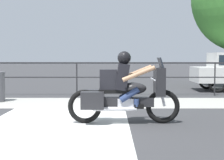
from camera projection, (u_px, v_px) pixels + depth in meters
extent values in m
plane|color=#38383A|center=(51.00, 124.00, 7.32)|extent=(120.00, 120.00, 0.00)
cube|color=#A8A59E|center=(71.00, 103.00, 10.71)|extent=(44.00, 2.40, 0.01)
cube|color=silver|center=(56.00, 126.00, 7.12)|extent=(3.06, 6.00, 0.01)
cube|color=#232326|center=(77.00, 63.00, 12.61)|extent=(36.00, 0.04, 0.06)
cube|color=#232326|center=(77.00, 77.00, 12.64)|extent=(36.00, 0.03, 0.04)
cylinder|color=#232326|center=(77.00, 79.00, 12.65)|extent=(0.05, 0.05, 1.24)
cylinder|color=#232326|center=(215.00, 79.00, 12.65)|extent=(0.05, 0.05, 1.24)
torus|color=black|center=(163.00, 106.00, 7.41)|extent=(0.73, 0.11, 0.73)
torus|color=black|center=(85.00, 106.00, 7.41)|extent=(0.73, 0.11, 0.73)
cube|color=#232326|center=(124.00, 102.00, 7.40)|extent=(1.28, 0.22, 0.20)
cube|color=silver|center=(125.00, 104.00, 7.40)|extent=(0.34, 0.26, 0.26)
ellipsoid|color=#232326|center=(133.00, 88.00, 7.38)|extent=(0.57, 0.30, 0.26)
cube|color=black|center=(116.00, 91.00, 7.39)|extent=(0.74, 0.28, 0.08)
cube|color=#232326|center=(159.00, 81.00, 7.37)|extent=(0.20, 0.54, 0.60)
cube|color=#1E232B|center=(161.00, 63.00, 7.34)|extent=(0.10, 0.46, 0.24)
cylinder|color=silver|center=(153.00, 79.00, 7.37)|extent=(0.04, 0.70, 0.04)
cylinder|color=silver|center=(115.00, 109.00, 7.25)|extent=(0.93, 0.09, 0.09)
cube|color=#232326|center=(93.00, 100.00, 7.16)|extent=(0.48, 0.28, 0.36)
cube|color=#232326|center=(94.00, 98.00, 7.64)|extent=(0.48, 0.28, 0.36)
cylinder|color=silver|center=(162.00, 94.00, 7.39)|extent=(0.19, 0.06, 0.54)
cube|color=black|center=(122.00, 77.00, 7.36)|extent=(0.32, 0.36, 0.59)
sphere|color=tan|center=(124.00, 59.00, 7.34)|extent=(0.23, 0.23, 0.23)
sphere|color=black|center=(124.00, 58.00, 7.34)|extent=(0.29, 0.29, 0.29)
cylinder|color=navy|center=(130.00, 95.00, 7.24)|extent=(0.44, 0.13, 0.34)
cylinder|color=navy|center=(137.00, 103.00, 7.25)|extent=(0.11, 0.11, 0.16)
cube|color=black|center=(139.00, 107.00, 7.26)|extent=(0.20, 0.10, 0.09)
cylinder|color=navy|center=(129.00, 93.00, 7.54)|extent=(0.44, 0.13, 0.34)
cylinder|color=navy|center=(136.00, 101.00, 7.55)|extent=(0.11, 0.11, 0.16)
cube|color=black|center=(138.00, 105.00, 7.56)|extent=(0.20, 0.10, 0.09)
cylinder|color=tan|center=(139.00, 74.00, 7.06)|extent=(0.69, 0.09, 0.35)
cylinder|color=tan|center=(137.00, 72.00, 7.66)|extent=(0.69, 0.09, 0.35)
cube|color=black|center=(108.00, 80.00, 7.37)|extent=(0.37, 0.25, 0.44)
torus|color=black|center=(218.00, 83.00, 13.69)|extent=(0.74, 0.11, 0.74)
torus|color=black|center=(207.00, 81.00, 15.25)|extent=(0.74, 0.11, 0.74)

